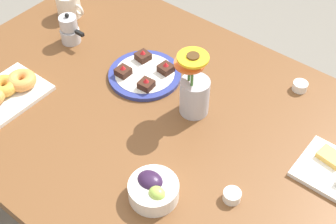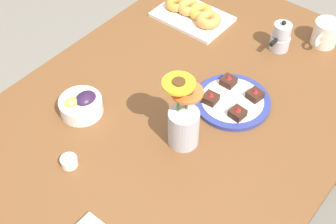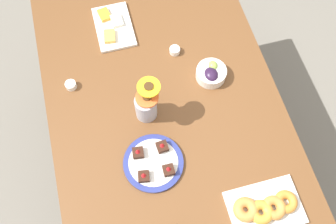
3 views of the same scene
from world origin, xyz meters
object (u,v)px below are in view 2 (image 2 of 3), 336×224
dining_table (168,138)px  grape_bowl (81,105)px  jam_cup_honey (69,161)px  coffee_mug (325,33)px  dessert_plate (232,101)px  flower_vase (183,123)px  croissant_platter (194,13)px  moka_pot (281,37)px

dining_table → grape_bowl: 0.29m
dining_table → jam_cup_honey: jam_cup_honey is taller
coffee_mug → jam_cup_honey: bearing=-18.2°
dessert_plate → flower_vase: bearing=-7.0°
croissant_platter → flower_vase: (0.50, 0.34, 0.06)m
dining_table → flower_vase: flower_vase is taller
coffee_mug → dining_table: bearing=-17.3°
dessert_plate → moka_pot: (-0.33, -0.02, 0.04)m
coffee_mug → moka_pot: size_ratio=1.05×
jam_cup_honey → moka_pot: 0.85m
dessert_plate → moka_pot: 0.33m
coffee_mug → flower_vase: bearing=-9.8°
dining_table → moka_pot: (-0.52, 0.09, 0.13)m
dining_table → jam_cup_honey: bearing=-20.3°
grape_bowl → flower_vase: 0.34m
flower_vase → dessert_plate: bearing=173.0°
coffee_mug → jam_cup_honey: size_ratio=2.61×
dessert_plate → flower_vase: flower_vase is taller
dining_table → coffee_mug: (-0.64, 0.20, 0.13)m
croissant_platter → dessert_plate: size_ratio=1.15×
grape_bowl → dessert_plate: size_ratio=0.55×
coffee_mug → croissant_platter: coffee_mug is taller
coffee_mug → jam_cup_honey: (0.95, -0.31, -0.03)m
coffee_mug → dessert_plate: (0.45, -0.09, -0.04)m
coffee_mug → dessert_plate: 0.46m
croissant_platter → dessert_plate: bearing=52.1°
dessert_plate → jam_cup_honey: bearing=-24.4°
moka_pot → dessert_plate: bearing=3.7°
croissant_platter → jam_cup_honey: bearing=10.3°
croissant_platter → moka_pot: bearing=97.9°
jam_cup_honey → croissant_platter: bearing=-169.7°
coffee_mug → croissant_platter: 0.48m
grape_bowl → croissant_platter: (-0.61, -0.02, -0.01)m
coffee_mug → flower_vase: (0.68, -0.12, 0.03)m
grape_bowl → coffee_mug: bearing=151.0°
grape_bowl → moka_pot: moka_pot is taller
jam_cup_honey → flower_vase: (-0.27, 0.20, 0.07)m
dining_table → flower_vase: 0.19m
coffee_mug → grape_bowl: size_ratio=0.94×
jam_cup_honey → moka_pot: bearing=166.2°
coffee_mug → dessert_plate: coffee_mug is taller
dining_table → dessert_plate: 0.24m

